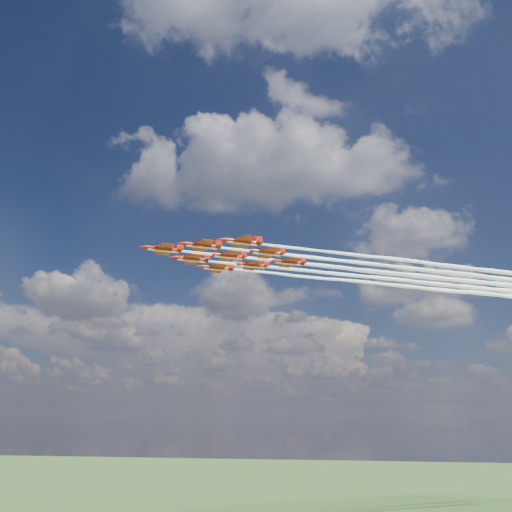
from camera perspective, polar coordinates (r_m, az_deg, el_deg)
name	(u,v)px	position (r m, az deg, el deg)	size (l,w,h in m)	color
jet_lead	(374,271)	(161.12, 13.31, -1.70)	(122.68, 71.82, 2.99)	#B61B0A
jet_row2_port	(411,268)	(161.18, 17.31, -1.37)	(122.68, 71.82, 2.99)	#B61B0A
jet_row2_starb	(387,279)	(171.27, 14.79, -2.54)	(122.68, 71.82, 2.99)	#B61B0A
jet_row3_port	(450,266)	(162.03, 21.29, -1.04)	(122.68, 71.82, 2.99)	#B61B0A
jet_row3_centre	(423,276)	(171.59, 18.56, -2.22)	(122.68, 71.82, 2.99)	#B61B0A
jet_row3_starb	(400,286)	(181.56, 16.11, -3.27)	(122.68, 71.82, 2.99)	#B61B0A
jet_row4_port	(460,274)	(172.65, 22.29, -1.90)	(122.68, 71.82, 2.99)	#B61B0A
jet_row4_starb	(434,283)	(182.10, 19.66, -2.97)	(122.68, 71.82, 2.99)	#B61B0A
jet_tail	(469,281)	(183.34, 23.17, -2.66)	(122.68, 71.82, 2.99)	#B61B0A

